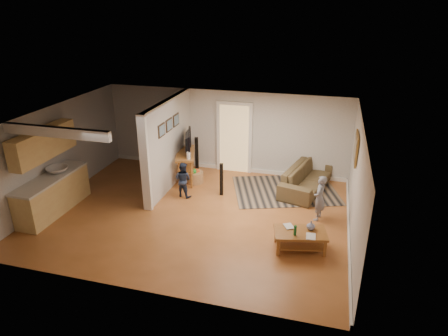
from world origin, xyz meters
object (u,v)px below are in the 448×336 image
(coffee_table, at_px, (301,235))
(speaker_left, at_px, (221,179))
(speaker_right, at_px, (197,154))
(toddler, at_px, (184,196))
(tv_console, at_px, (186,155))
(toy_basket, at_px, (195,176))
(child, at_px, (317,219))
(sofa, at_px, (306,189))

(coffee_table, distance_m, speaker_left, 3.11)
(coffee_table, distance_m, speaker_right, 5.03)
(coffee_table, relative_size, speaker_left, 1.30)
(toddler, bearing_deg, tv_console, -61.17)
(speaker_left, xyz_separation_m, toy_basket, (-0.98, 0.59, -0.28))
(toy_basket, bearing_deg, speaker_right, 104.79)
(speaker_left, bearing_deg, toddler, -169.73)
(speaker_left, distance_m, child, 2.74)
(speaker_right, xyz_separation_m, toy_basket, (0.24, -0.91, -0.35))
(toddler, bearing_deg, child, -171.86)
(coffee_table, height_order, speaker_right, speaker_right)
(speaker_left, height_order, speaker_right, speaker_right)
(sofa, relative_size, speaker_left, 2.51)
(coffee_table, xyz_separation_m, speaker_right, (-3.55, 3.56, 0.20))
(coffee_table, relative_size, tv_console, 0.82)
(sofa, distance_m, tv_console, 3.59)
(sofa, bearing_deg, child, -152.15)
(tv_console, xyz_separation_m, speaker_right, (0.05, 0.81, -0.25))
(tv_console, height_order, speaker_left, tv_console)
(sofa, distance_m, speaker_left, 2.48)
(toddler, bearing_deg, toy_basket, -76.84)
(sofa, height_order, child, child)
(sofa, relative_size, tv_console, 1.58)
(tv_console, xyz_separation_m, speaker_left, (1.27, -0.69, -0.32))
(coffee_table, relative_size, toy_basket, 2.38)
(sofa, xyz_separation_m, child, (0.40, -1.66, 0.00))
(child, xyz_separation_m, toddler, (-3.60, 0.31, 0.00))
(speaker_left, xyz_separation_m, speaker_right, (-1.22, 1.50, 0.07))
(coffee_table, bearing_deg, toddler, 152.68)
(coffee_table, relative_size, speaker_right, 1.12)
(sofa, bearing_deg, toddler, 127.23)
(sofa, height_order, speaker_right, speaker_right)
(coffee_table, bearing_deg, toy_basket, 141.33)
(child, bearing_deg, tv_console, -99.26)
(sofa, height_order, tv_console, tv_console)
(tv_console, distance_m, toy_basket, 0.67)
(child, bearing_deg, toddler, -85.09)
(sofa, distance_m, child, 1.71)
(tv_console, distance_m, toddler, 1.33)
(sofa, relative_size, coffee_table, 1.92)
(speaker_left, bearing_deg, speaker_right, 119.62)
(speaker_left, relative_size, child, 0.81)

